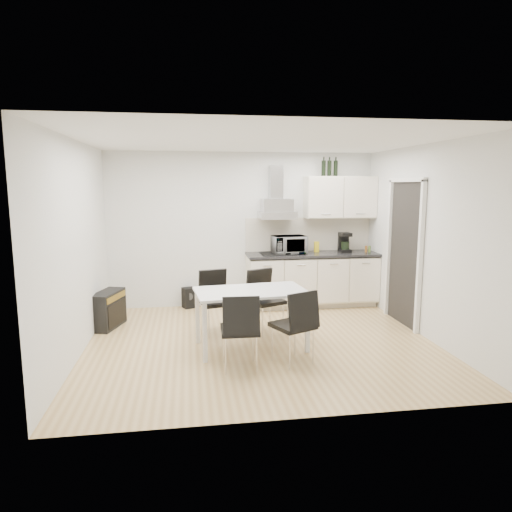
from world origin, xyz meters
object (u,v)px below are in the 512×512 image
at_px(guitar_amp, 108,309).
at_px(kitchenette, 314,258).
at_px(chair_far_left, 217,303).
at_px(chair_far_right, 266,302).
at_px(floor_speaker, 189,298).
at_px(chair_near_right, 293,326).
at_px(dining_table, 251,297).
at_px(chair_near_left, 240,331).

bearing_deg(guitar_amp, kitchenette, 30.13).
height_order(chair_far_left, guitar_amp, chair_far_left).
relative_size(chair_far_left, chair_far_right, 1.00).
distance_m(guitar_amp, floor_speaker, 1.49).
xyz_separation_m(guitar_amp, floor_speaker, (1.17, 0.91, -0.09)).
relative_size(kitchenette, chair_near_right, 2.86).
relative_size(dining_table, chair_near_left, 1.64).
bearing_deg(guitar_amp, chair_near_left, -28.61).
height_order(chair_far_right, chair_near_right, same).
relative_size(kitchenette, chair_far_left, 2.86).
distance_m(kitchenette, chair_near_right, 2.66).
height_order(chair_near_left, chair_near_right, same).
relative_size(chair_far_right, guitar_amp, 1.28).
distance_m(kitchenette, chair_far_right, 1.73).
relative_size(kitchenette, dining_table, 1.74).
bearing_deg(chair_far_left, floor_speaker, -89.04).
height_order(chair_far_right, chair_near_left, same).
bearing_deg(kitchenette, guitar_amp, -167.24).
bearing_deg(chair_far_left, chair_far_right, 162.09).
distance_m(dining_table, chair_near_left, 0.71).
bearing_deg(guitar_amp, dining_table, -13.17).
relative_size(chair_near_left, guitar_amp, 1.28).
xyz_separation_m(chair_far_left, chair_near_left, (0.18, -1.26, 0.00)).
distance_m(chair_near_left, chair_near_right, 0.63).
height_order(chair_far_left, chair_far_right, same).
bearing_deg(dining_table, kitchenette, 48.51).
bearing_deg(floor_speaker, dining_table, -91.98).
distance_m(dining_table, chair_near_right, 0.74).
distance_m(chair_far_left, chair_far_right, 0.69).
distance_m(kitchenette, chair_near_left, 3.00).
bearing_deg(chair_far_left, chair_near_right, 110.00).
relative_size(chair_near_left, chair_near_right, 1.00).
distance_m(kitchenette, dining_table, 2.33).
distance_m(dining_table, chair_far_left, 0.77).
height_order(dining_table, chair_near_right, chair_near_right).
bearing_deg(chair_far_right, kitchenette, -151.42).
relative_size(guitar_amp, floor_speaker, 2.00).
bearing_deg(chair_near_right, floor_speaker, 89.64).
xyz_separation_m(chair_near_left, guitar_amp, (-1.73, 1.79, -0.17)).
distance_m(kitchenette, chair_far_left, 2.19).
relative_size(chair_near_right, guitar_amp, 1.28).
bearing_deg(chair_far_left, chair_near_left, 84.07).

